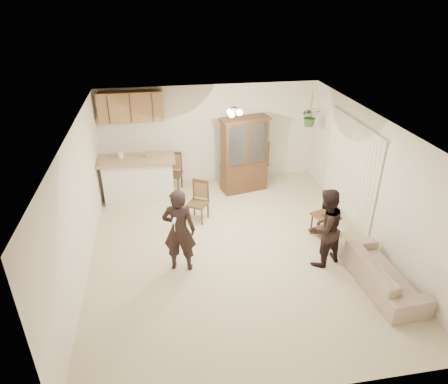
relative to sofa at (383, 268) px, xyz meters
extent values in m
plane|color=beige|center=(-2.29, 1.51, -0.37)|extent=(6.50, 6.50, 0.00)
cube|color=white|center=(-2.29, 1.51, 2.13)|extent=(5.50, 6.50, 0.02)
cube|color=white|center=(-2.29, 4.76, 0.88)|extent=(5.50, 0.02, 2.50)
cube|color=white|center=(-2.29, -1.74, 0.88)|extent=(5.50, 0.02, 2.50)
cube|color=white|center=(-5.04, 1.51, 0.88)|extent=(0.02, 6.50, 2.50)
cube|color=white|center=(0.46, 1.51, 0.88)|extent=(0.02, 6.50, 2.50)
cube|color=silver|center=(-4.14, 3.86, 0.13)|extent=(1.60, 0.55, 1.00)
cube|color=#A18161|center=(-4.14, 3.86, 0.68)|extent=(1.75, 0.70, 0.08)
cube|color=brown|center=(-4.19, 4.58, 1.73)|extent=(1.50, 0.34, 0.70)
imported|color=#255220|center=(0.01, 3.91, 1.48)|extent=(0.43, 0.37, 0.48)
cylinder|color=#29251E|center=(0.01, 3.91, 1.81)|extent=(0.01, 0.01, 0.65)
imported|color=#BFB99D|center=(0.00, 0.00, 0.00)|extent=(0.81, 1.90, 0.73)
imported|color=black|center=(-3.37, 1.06, 0.53)|extent=(0.74, 0.57, 1.80)
imported|color=black|center=(-0.78, 0.77, 0.31)|extent=(0.81, 0.73, 1.35)
cube|color=#3D1F16|center=(-1.57, 3.97, 0.00)|extent=(1.17, 0.67, 0.73)
cube|color=#3D1F16|center=(-1.57, 3.97, 0.92)|extent=(1.16, 0.61, 1.10)
cube|color=silver|center=(-1.57, 3.97, 0.92)|extent=(0.93, 0.23, 0.96)
cube|color=#3D1F16|center=(-1.57, 3.97, 1.49)|extent=(1.26, 0.71, 0.05)
cube|color=#3D1F16|center=(-0.39, 1.59, 0.12)|extent=(0.58, 0.58, 0.04)
cube|color=#3D1F16|center=(-0.39, 1.59, -0.23)|extent=(0.49, 0.49, 0.03)
cube|color=#3D1F16|center=(-0.39, 1.59, 0.17)|extent=(0.19, 0.16, 0.06)
cube|color=#3D1F16|center=(-3.33, 4.24, 0.06)|extent=(0.54, 0.54, 0.05)
cube|color=olive|center=(-3.33, 4.24, 0.32)|extent=(0.31, 0.13, 0.37)
cube|color=#3D1F16|center=(-3.33, 4.24, 0.56)|extent=(0.38, 0.16, 0.07)
cube|color=#3D1F16|center=(-2.87, 2.69, 0.04)|extent=(0.55, 0.55, 0.04)
cube|color=olive|center=(-2.87, 2.69, 0.28)|extent=(0.27, 0.18, 0.35)
cube|color=#3D1F16|center=(-2.87, 2.69, 0.51)|extent=(0.33, 0.22, 0.07)
cube|color=#3D1F16|center=(-1.18, 4.34, 0.13)|extent=(0.69, 0.69, 0.05)
cube|color=olive|center=(-1.18, 4.34, 0.44)|extent=(0.33, 0.24, 0.44)
cube|color=#3D1F16|center=(-1.18, 4.34, 0.72)|extent=(0.41, 0.29, 0.09)
cube|color=white|center=(-3.45, 0.69, 0.87)|extent=(0.07, 0.15, 0.04)
cube|color=white|center=(-0.64, 0.45, 0.57)|extent=(0.09, 0.14, 0.04)
camera|label=1|loc=(-3.57, -4.88, 4.27)|focal=32.00mm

